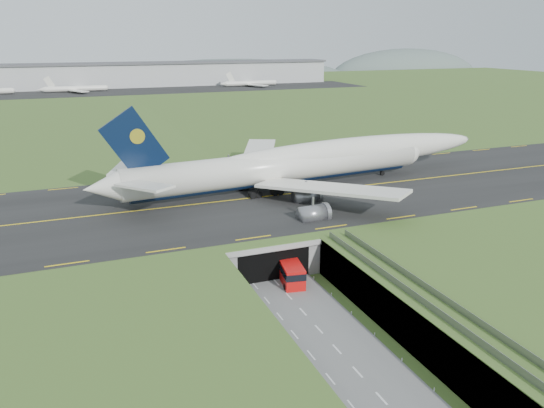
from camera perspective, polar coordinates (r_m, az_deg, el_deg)
name	(u,v)px	position (r m, az deg, el deg)	size (l,w,h in m)	color
ground	(294,304)	(78.12, 2.42, -10.65)	(900.00, 900.00, 0.00)	#425E25
airfield_deck	(295,285)	(76.75, 2.45, -8.68)	(800.00, 800.00, 6.00)	gray
trench_road	(317,328)	(72.16, 4.88, -13.17)	(12.00, 75.00, 0.20)	slate
taxiway	(227,201)	(104.56, -4.83, 0.32)	(800.00, 44.00, 0.18)	black
tunnel_portal	(255,243)	(90.83, -1.81, -4.16)	(17.00, 22.30, 6.00)	gray
guideway	(447,319)	(66.63, 18.27, -11.69)	(3.00, 53.00, 7.05)	#A8A8A3
jumbo_jet	(308,162)	(113.79, 3.91, 4.49)	(92.87, 59.83, 19.87)	silver
shuttle_tram	(290,271)	(83.74, 1.96, -7.23)	(4.46, 8.63, 3.34)	red
cargo_terminal	(106,75)	(364.13, -17.39, 13.09)	(320.00, 67.00, 15.60)	#B2B2B2
distant_hills	(169,85)	(503.17, -11.00, 12.50)	(700.00, 91.00, 60.00)	#52625F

